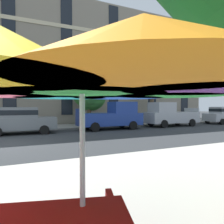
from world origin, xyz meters
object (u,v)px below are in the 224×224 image
object	(u,v)px
sedan_silver	(223,115)
patio_umbrella	(82,76)
sedan_gray	(20,120)
pickup_blue	(112,116)
pickup_silver	(169,115)
street_tree_right	(152,85)
street_tree_middle	(89,93)

from	to	relation	value
sedan_silver	patio_umbrella	bearing A→B (deg)	-146.40
sedan_gray	sedan_silver	bearing A→B (deg)	0.00
pickup_blue	pickup_silver	bearing A→B (deg)	0.00
sedan_silver	street_tree_right	xyz separation A→B (m)	(-7.30, 2.69, 3.07)
sedan_gray	sedan_silver	world-z (taller)	same
sedan_gray	street_tree_middle	size ratio (longest dim) A/B	0.95
pickup_silver	sedan_silver	xyz separation A→B (m)	(7.22, -0.00, -0.08)
pickup_silver	sedan_silver	bearing A→B (deg)	-0.00
sedan_gray	pickup_blue	world-z (taller)	pickup_blue
street_tree_right	patio_umbrella	size ratio (longest dim) A/B	1.42
street_tree_middle	pickup_silver	bearing A→B (deg)	-24.91
pickup_blue	patio_umbrella	bearing A→B (deg)	-115.87
street_tree_middle	street_tree_right	world-z (taller)	street_tree_right
sedan_gray	patio_umbrella	size ratio (longest dim) A/B	1.16
street_tree_middle	sedan_silver	bearing A→B (deg)	-12.59
pickup_blue	street_tree_middle	xyz separation A→B (m)	(-0.95, 3.11, 2.03)
pickup_blue	sedan_silver	distance (m)	12.96
sedan_gray	street_tree_right	bearing A→B (deg)	12.23
sedan_gray	pickup_silver	xyz separation A→B (m)	(12.46, 0.00, 0.08)
sedan_gray	pickup_silver	bearing A→B (deg)	0.00
pickup_silver	street_tree_right	size ratio (longest dim) A/B	0.95
sedan_silver	street_tree_middle	distance (m)	14.41
sedan_gray	patio_umbrella	xyz separation A→B (m)	(0.57, -12.70, 1.22)
street_tree_middle	pickup_blue	bearing A→B (deg)	-72.98
pickup_blue	patio_umbrella	xyz separation A→B (m)	(-6.16, -12.70, 1.15)
street_tree_middle	patio_umbrella	xyz separation A→B (m)	(-5.21, -15.81, -0.88)
sedan_gray	street_tree_middle	world-z (taller)	street_tree_middle
street_tree_right	patio_umbrella	world-z (taller)	street_tree_right
sedan_silver	patio_umbrella	distance (m)	22.98
pickup_silver	sedan_gray	bearing A→B (deg)	-180.00
pickup_silver	street_tree_middle	size ratio (longest dim) A/B	1.10
street_tree_right	pickup_silver	bearing A→B (deg)	-88.43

